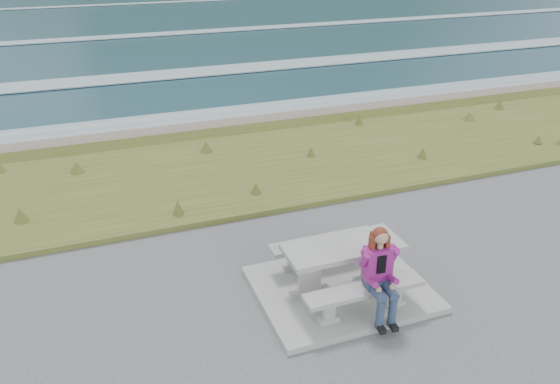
{
  "coord_description": "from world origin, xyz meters",
  "views": [
    {
      "loc": [
        -3.32,
        -6.21,
        5.14
      ],
      "look_at": [
        -0.57,
        1.2,
        1.28
      ],
      "focal_mm": 35.0,
      "sensor_mm": 36.0,
      "label": 1
    }
  ],
  "objects_px": {
    "picnic_table": "(343,254)",
    "bench_landward": "(364,293)",
    "bench_seaward": "(323,245)",
    "seated_woman": "(380,287)"
  },
  "relations": [
    {
      "from": "picnic_table",
      "to": "bench_landward",
      "type": "relative_size",
      "value": 1.0
    },
    {
      "from": "bench_seaward",
      "to": "seated_woman",
      "type": "bearing_deg",
      "value": -83.4
    },
    {
      "from": "bench_landward",
      "to": "bench_seaward",
      "type": "xyz_separation_m",
      "value": [
        0.0,
        1.4,
        0.0
      ]
    },
    {
      "from": "bench_seaward",
      "to": "seated_woman",
      "type": "distance_m",
      "value": 1.55
    },
    {
      "from": "picnic_table",
      "to": "seated_woman",
      "type": "bearing_deg",
      "value": -77.96
    },
    {
      "from": "bench_seaward",
      "to": "picnic_table",
      "type": "bearing_deg",
      "value": -90.0
    },
    {
      "from": "picnic_table",
      "to": "seated_woman",
      "type": "distance_m",
      "value": 0.85
    },
    {
      "from": "picnic_table",
      "to": "bench_seaward",
      "type": "xyz_separation_m",
      "value": [
        0.0,
        0.7,
        -0.23
      ]
    },
    {
      "from": "picnic_table",
      "to": "bench_seaward",
      "type": "bearing_deg",
      "value": 90.0
    },
    {
      "from": "picnic_table",
      "to": "bench_seaward",
      "type": "height_order",
      "value": "picnic_table"
    }
  ]
}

